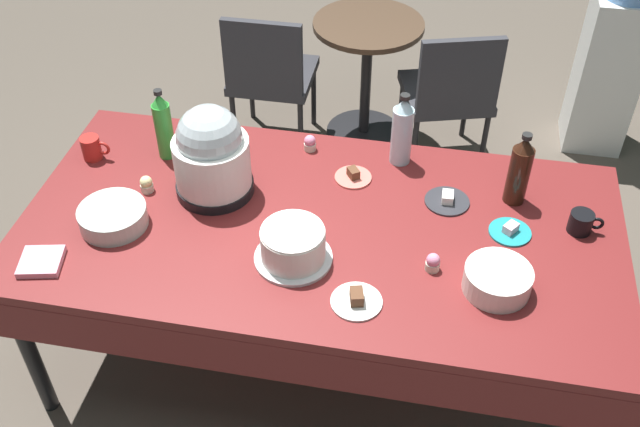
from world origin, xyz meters
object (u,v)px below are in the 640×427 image
object	(u,v)px
soda_bottle_cola	(519,171)
cupcake_lemon	(433,262)
dessert_plate_coral	(353,176)
soda_bottle_water	(402,131)
potluck_table	(320,236)
round_cafe_table	(367,59)
water_cooler	(614,50)
maroon_chair_right	(450,90)
coffee_mug_black	(581,222)
cupcake_vanilla	(146,184)
dessert_plate_white	(356,300)
dessert_plate_teal	(510,231)
maroon_chair_left	(270,72)
cupcake_cocoa	(310,143)
slow_cooker	(211,154)
soda_bottle_lime_soda	(163,126)
glass_salad_bowl	(113,217)
coffee_mug_red	(92,148)
ceramic_snack_bowl	(497,280)
frosted_layer_cake	(293,245)
dessert_plate_charcoal	(447,200)

from	to	relation	value
soda_bottle_cola	cupcake_lemon	bearing A→B (deg)	-122.80
dessert_plate_coral	soda_bottle_water	world-z (taller)	soda_bottle_water
potluck_table	soda_bottle_water	world-z (taller)	soda_bottle_water
round_cafe_table	water_cooler	world-z (taller)	water_cooler
soda_bottle_cola	maroon_chair_right	distance (m)	1.25
coffee_mug_black	maroon_chair_right	xyz separation A→B (m)	(-0.51, 1.29, -0.30)
cupcake_vanilla	soda_bottle_cola	size ratio (longest dim) A/B	0.22
dessert_plate_white	water_cooler	xyz separation A→B (m)	(1.07, 2.19, -0.17)
cupcake_vanilla	cupcake_lemon	bearing A→B (deg)	-11.01
potluck_table	dessert_plate_teal	bearing A→B (deg)	6.76
potluck_table	maroon_chair_left	xyz separation A→B (m)	(-0.55, 1.42, -0.20)
dessert_plate_coral	cupcake_cocoa	distance (m)	0.26
slow_cooker	cupcake_cocoa	size ratio (longest dim) A/B	5.52
dessert_plate_teal	soda_bottle_cola	xyz separation A→B (m)	(0.01, 0.19, 0.13)
coffee_mug_black	dessert_plate_teal	bearing A→B (deg)	-166.64
soda_bottle_cola	coffee_mug_black	world-z (taller)	soda_bottle_cola
dessert_plate_teal	round_cafe_table	world-z (taller)	dessert_plate_teal
maroon_chair_left	potluck_table	bearing A→B (deg)	-68.89
soda_bottle_lime_soda	coffee_mug_black	size ratio (longest dim) A/B	2.48
cupcake_lemon	soda_bottle_water	size ratio (longest dim) A/B	0.22
dessert_plate_teal	soda_bottle_water	xyz separation A→B (m)	(-0.44, 0.35, 0.14)
cupcake_cocoa	soda_bottle_water	xyz separation A→B (m)	(0.37, -0.00, 0.11)
cupcake_cocoa	maroon_chair_left	distance (m)	1.11
maroon_chair_left	glass_salad_bowl	bearing A→B (deg)	-96.82
glass_salad_bowl	cupcake_vanilla	xyz separation A→B (m)	(0.05, 0.21, -0.01)
dessert_plate_coral	water_cooler	distance (m)	1.96
cupcake_cocoa	soda_bottle_lime_soda	world-z (taller)	soda_bottle_lime_soda
maroon_chair_left	coffee_mug_red	bearing A→B (deg)	-109.50
soda_bottle_water	round_cafe_table	xyz separation A→B (m)	(-0.29, 1.21, -0.40)
glass_salad_bowl	maroon_chair_right	world-z (taller)	maroon_chair_right
slow_cooker	maroon_chair_right	xyz separation A→B (m)	(0.85, 1.31, -0.43)
dessert_plate_white	round_cafe_table	size ratio (longest dim) A/B	0.24
cupcake_lemon	cupcake_cocoa	bearing A→B (deg)	132.64
coffee_mug_black	maroon_chair_right	size ratio (longest dim) A/B	0.15
coffee_mug_red	water_cooler	distance (m)	2.77
ceramic_snack_bowl	water_cooler	world-z (taller)	water_cooler
coffee_mug_black	maroon_chair_right	distance (m)	1.42
dessert_plate_coral	maroon_chair_left	size ratio (longest dim) A/B	0.17
ceramic_snack_bowl	water_cooler	size ratio (longest dim) A/B	0.18
ceramic_snack_bowl	water_cooler	distance (m)	2.14
soda_bottle_lime_soda	coffee_mug_red	distance (m)	0.31
water_cooler	cupcake_cocoa	bearing A→B (deg)	-134.90
frosted_layer_cake	maroon_chair_right	distance (m)	1.72
cupcake_lemon	cupcake_vanilla	bearing A→B (deg)	168.99
dessert_plate_coral	round_cafe_table	xyz separation A→B (m)	(-0.13, 1.36, -0.26)
soda_bottle_lime_soda	dessert_plate_charcoal	bearing A→B (deg)	-4.26
dessert_plate_teal	dessert_plate_charcoal	xyz separation A→B (m)	(-0.23, 0.13, 0.00)
soda_bottle_lime_soda	coffee_mug_red	bearing A→B (deg)	-165.56
dessert_plate_coral	maroon_chair_left	xyz separation A→B (m)	(-0.63, 1.14, -0.27)
maroon_chair_left	water_cooler	distance (m)	1.86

